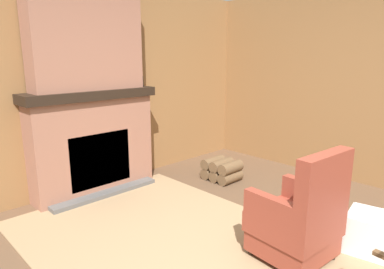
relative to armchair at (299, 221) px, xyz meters
The scene contains 9 objects.
wood_panel_wall_left 2.98m from the armchair, behind, with size 0.06×6.05×2.61m.
fireplace_hearth 2.63m from the armchair, behind, with size 0.55×1.65×1.30m.
chimney_breast 3.06m from the armchair, behind, with size 0.30×1.36×1.29m.
area_rug 0.96m from the armchair, 139.11° to the right, with size 3.67×2.19×0.01m.
armchair is the anchor object (origin of this frame).
firewood_stack 2.01m from the armchair, 149.55° to the left, with size 0.48×0.38×0.30m.
laundry_basket 0.75m from the armchair, 54.84° to the left, with size 0.50×0.45×0.36m.
oil_lamp_vase 2.92m from the armchair, 163.62° to the right, with size 0.11×0.11×0.25m.
storage_case 2.81m from the armchair, behind, with size 0.14×0.23×0.13m.
Camera 1 is at (1.28, -2.00, 1.71)m, focal length 32.00 mm.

